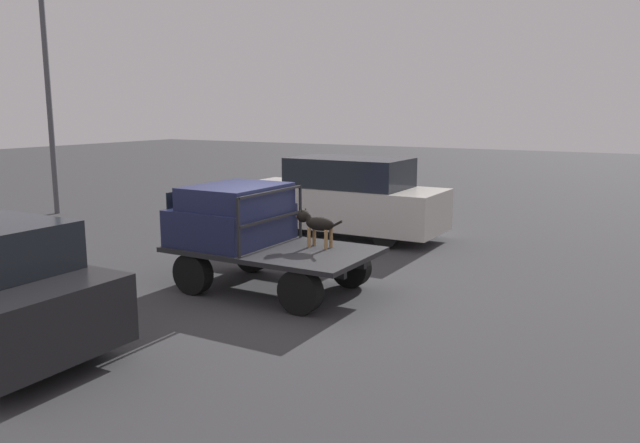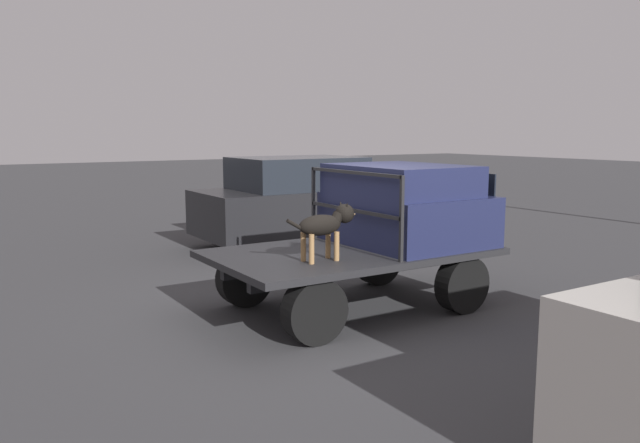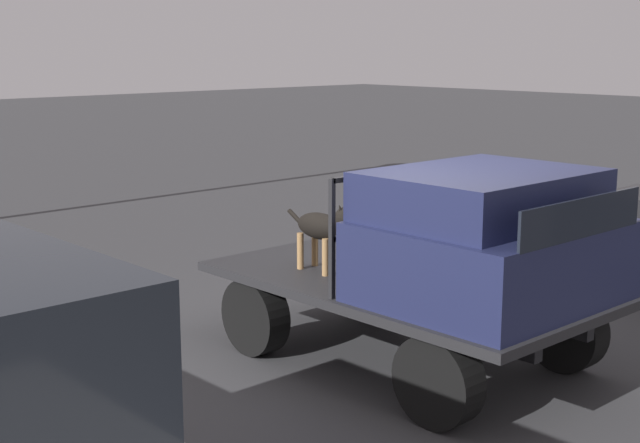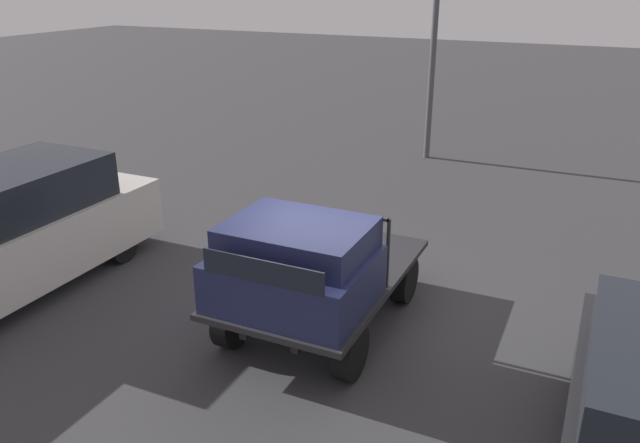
{
  "view_description": "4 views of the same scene",
  "coord_description": "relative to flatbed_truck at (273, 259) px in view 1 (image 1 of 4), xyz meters",
  "views": [
    {
      "loc": [
        -5.88,
        8.62,
        3.09
      ],
      "look_at": [
        -0.71,
        -0.38,
        1.21
      ],
      "focal_mm": 35.0,
      "sensor_mm": 36.0,
      "label": 1
    },
    {
      "loc": [
        -4.39,
        -6.2,
        2.21
      ],
      "look_at": [
        -0.71,
        -0.38,
        1.21
      ],
      "focal_mm": 35.0,
      "sensor_mm": 36.0,
      "label": 2
    },
    {
      "loc": [
        5.0,
        -5.63,
        2.75
      ],
      "look_at": [
        -0.71,
        -0.38,
        1.21
      ],
      "focal_mm": 50.0,
      "sensor_mm": 36.0,
      "label": 3
    },
    {
      "loc": [
        7.05,
        3.24,
        4.65
      ],
      "look_at": [
        -0.71,
        -0.38,
        1.21
      ],
      "focal_mm": 35.0,
      "sensor_mm": 36.0,
      "label": 4
    }
  ],
  "objects": [
    {
      "name": "flatbed_truck",
      "position": [
        0.0,
        0.0,
        0.0
      ],
      "size": [
        3.44,
        2.01,
        0.76
      ],
      "color": "black",
      "rests_on": "ground"
    },
    {
      "name": "light_pole_far",
      "position": [
        10.15,
        -3.45,
        4.36
      ],
      "size": [
        0.39,
        0.39,
        8.26
      ],
      "color": "#4C4C51",
      "rests_on": "ground"
    },
    {
      "name": "ground_plane",
      "position": [
        0.0,
        0.0,
        -0.55
      ],
      "size": [
        80.0,
        80.0,
        0.0
      ],
      "primitive_type": "plane",
      "color": "#38383A"
    },
    {
      "name": "truck_cab",
      "position": [
        0.84,
        0.0,
        0.69
      ],
      "size": [
        1.58,
        1.89,
        1.02
      ],
      "color": "#1E2347",
      "rests_on": "flatbed_truck"
    },
    {
      "name": "truck_headboard",
      "position": [
        0.02,
        0.0,
        0.84
      ],
      "size": [
        0.04,
        1.89,
        0.97
      ],
      "color": "#232326",
      "rests_on": "flatbed_truck"
    },
    {
      "name": "dog",
      "position": [
        -0.61,
        -0.38,
        0.62
      ],
      "size": [
        0.92,
        0.24,
        0.66
      ],
      "rotation": [
        0.0,
        0.0,
        -0.27
      ],
      "color": "#9E7547",
      "rests_on": "flatbed_truck"
    },
    {
      "name": "parked_pickup_far",
      "position": [
        1.18,
        -4.77,
        0.39
      ],
      "size": [
        5.11,
        1.88,
        1.93
      ],
      "rotation": [
        0.0,
        0.0,
        0.08
      ],
      "color": "black",
      "rests_on": "ground"
    }
  ]
}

